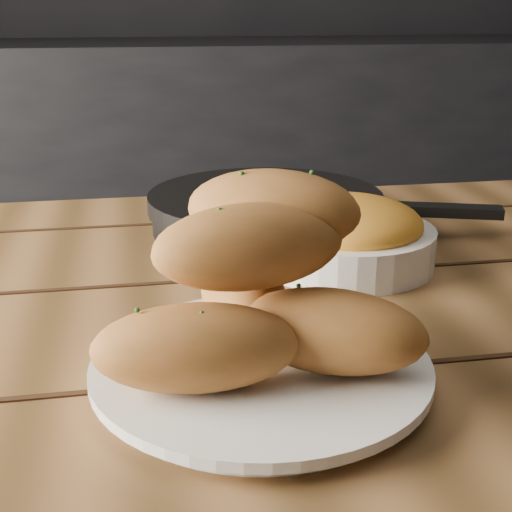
{
  "coord_description": "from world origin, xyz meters",
  "views": [
    {
      "loc": [
        -0.58,
        -0.57,
        1.01
      ],
      "look_at": [
        -0.49,
        -0.1,
        0.84
      ],
      "focal_mm": 50.0,
      "sensor_mm": 36.0,
      "label": 1
    }
  ],
  "objects_px": {
    "plate": "(261,370)",
    "table": "(197,419)",
    "skillet": "(267,210)",
    "bowl": "(348,235)",
    "bread_rolls": "(258,287)"
  },
  "relations": [
    {
      "from": "plate",
      "to": "table",
      "type": "bearing_deg",
      "value": 110.14
    },
    {
      "from": "bowl",
      "to": "bread_rolls",
      "type": "bearing_deg",
      "value": -121.0
    },
    {
      "from": "table",
      "to": "plate",
      "type": "height_order",
      "value": "plate"
    },
    {
      "from": "plate",
      "to": "bread_rolls",
      "type": "relative_size",
      "value": 1.03
    },
    {
      "from": "table",
      "to": "skillet",
      "type": "relative_size",
      "value": 4.04
    },
    {
      "from": "skillet",
      "to": "bowl",
      "type": "xyz_separation_m",
      "value": [
        0.06,
        -0.14,
        0.01
      ]
    },
    {
      "from": "table",
      "to": "skillet",
      "type": "xyz_separation_m",
      "value": [
        0.11,
        0.26,
        0.12
      ]
    },
    {
      "from": "table",
      "to": "bread_rolls",
      "type": "distance_m",
      "value": 0.2
    },
    {
      "from": "plate",
      "to": "bowl",
      "type": "height_order",
      "value": "bowl"
    },
    {
      "from": "skillet",
      "to": "bowl",
      "type": "height_order",
      "value": "bowl"
    },
    {
      "from": "bowl",
      "to": "skillet",
      "type": "bearing_deg",
      "value": 113.44
    },
    {
      "from": "plate",
      "to": "bread_rolls",
      "type": "height_order",
      "value": "bread_rolls"
    },
    {
      "from": "plate",
      "to": "bowl",
      "type": "xyz_separation_m",
      "value": [
        0.13,
        0.23,
        0.02
      ]
    },
    {
      "from": "plate",
      "to": "skillet",
      "type": "xyz_separation_m",
      "value": [
        0.08,
        0.36,
        0.01
      ]
    },
    {
      "from": "plate",
      "to": "bread_rolls",
      "type": "bearing_deg",
      "value": 117.07
    }
  ]
}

